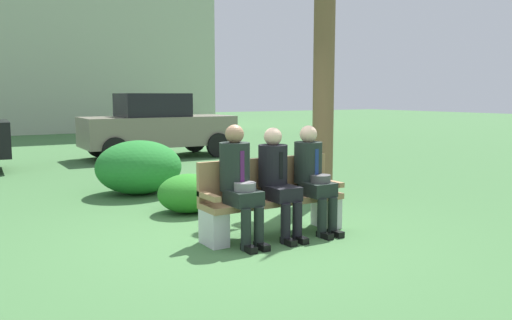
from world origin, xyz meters
name	(u,v)px	position (x,y,z in m)	size (l,w,h in m)	color
ground_plane	(245,239)	(0.00, 0.00, 0.00)	(80.00, 80.00, 0.00)	#406F3C
park_bench	(271,200)	(0.38, 0.03, 0.42)	(1.77, 0.44, 0.90)	#99754C
seated_man_left	(239,178)	(-0.13, -0.10, 0.73)	(0.34, 0.72, 1.32)	#1E2823
seated_man_middle	(277,176)	(0.38, -0.09, 0.71)	(0.34, 0.72, 1.27)	black
seated_man_right	(313,173)	(0.89, -0.10, 0.71)	(0.34, 0.72, 1.28)	#1E2823
shrub_near_bench	(139,167)	(-0.09, 3.36, 0.45)	(1.43, 1.31, 0.89)	#247C2D
shrub_mid_lawn	(188,193)	(0.03, 1.62, 0.27)	(0.87, 0.80, 0.54)	#2A7E23
parked_car_far	(157,126)	(2.05, 8.09, 0.84)	(3.93, 1.77, 1.68)	slate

